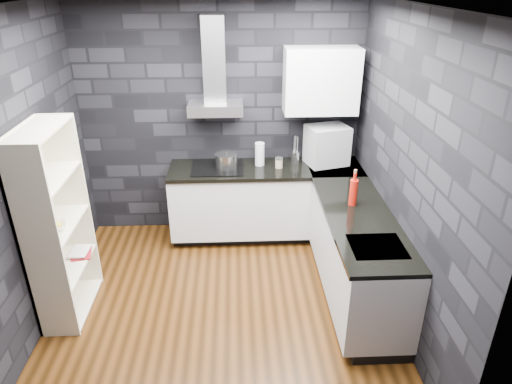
{
  "coord_description": "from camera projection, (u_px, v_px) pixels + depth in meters",
  "views": [
    {
      "loc": [
        0.17,
        -3.5,
        2.91
      ],
      "look_at": [
        0.35,
        0.45,
        1.0
      ],
      "focal_mm": 32.0,
      "sensor_mm": 36.0,
      "label": 1
    }
  ],
  "objects": [
    {
      "name": "fruit_bowl",
      "position": [
        53.0,
        227.0,
        3.92
      ],
      "size": [
        0.29,
        0.29,
        0.05
      ],
      "primitive_type": "imported",
      "rotation": [
        0.0,
        0.0,
        0.43
      ],
      "color": "white",
      "rests_on": "bookshelf"
    },
    {
      "name": "sink_rim",
      "position": [
        377.0,
        247.0,
        3.71
      ],
      "size": [
        0.44,
        0.4,
        0.01
      ],
      "primitive_type": "cube",
      "color": "#B5B4BA",
      "rests_on": "counter_right_top"
    },
    {
      "name": "toekick_back",
      "position": [
        265.0,
        230.0,
        5.61
      ],
      "size": [
        2.18,
        0.5,
        0.1
      ],
      "primitive_type": "cube",
      "color": "black",
      "rests_on": "ground"
    },
    {
      "name": "wall_right",
      "position": [
        408.0,
        175.0,
        3.89
      ],
      "size": [
        0.05,
        3.2,
        2.7
      ],
      "primitive_type": "cube",
      "color": "black",
      "rests_on": "ground"
    },
    {
      "name": "wall_front",
      "position": [
        207.0,
        307.0,
        2.36
      ],
      "size": [
        3.2,
        0.05,
        2.7
      ],
      "primitive_type": "cube",
      "color": "black",
      "rests_on": "ground"
    },
    {
      "name": "utensil_crock",
      "position": [
        295.0,
        157.0,
        5.32
      ],
      "size": [
        0.12,
        0.12,
        0.12
      ],
      "primitive_type": "cylinder",
      "rotation": [
        0.0,
        0.0,
        0.25
      ],
      "color": "#B6B5B9",
      "rests_on": "counter_back_top"
    },
    {
      "name": "ground",
      "position": [
        222.0,
        306.0,
        4.41
      ],
      "size": [
        3.2,
        3.2,
        0.0
      ],
      "primitive_type": "plane",
      "color": "#46260D"
    },
    {
      "name": "storage_jar",
      "position": [
        279.0,
        163.0,
        5.18
      ],
      "size": [
        0.09,
        0.09,
        0.1
      ],
      "primitive_type": "cylinder",
      "rotation": [
        0.0,
        0.0,
        0.08
      ],
      "color": "tan",
      "rests_on": "counter_back_top"
    },
    {
      "name": "upper_cabinet",
      "position": [
        321.0,
        81.0,
        4.93
      ],
      "size": [
        0.8,
        0.35,
        0.7
      ],
      "primitive_type": "cube",
      "color": "white",
      "rests_on": "wall_back"
    },
    {
      "name": "wall_back",
      "position": [
        221.0,
        121.0,
        5.28
      ],
      "size": [
        3.2,
        0.05,
        2.7
      ],
      "primitive_type": "cube",
      "color": "black",
      "rests_on": "ground"
    },
    {
      "name": "hood_chimney",
      "position": [
        214.0,
        60.0,
        4.85
      ],
      "size": [
        0.24,
        0.2,
        0.9
      ],
      "primitive_type": "cube",
      "color": "#B5B4BA",
      "rests_on": "hood_body"
    },
    {
      "name": "wall_left",
      "position": [
        19.0,
        182.0,
        3.75
      ],
      "size": [
        0.05,
        3.2,
        2.7
      ],
      "primitive_type": "cube",
      "color": "black",
      "rests_on": "ground"
    },
    {
      "name": "glass_vase",
      "position": [
        260.0,
        154.0,
        5.21
      ],
      "size": [
        0.11,
        0.11,
        0.26
      ],
      "primitive_type": "cylinder",
      "rotation": [
        0.0,
        0.0,
        -0.07
      ],
      "color": "silver",
      "rests_on": "counter_back_top"
    },
    {
      "name": "ceiling",
      "position": [
        210.0,
        5.0,
        3.23
      ],
      "size": [
        3.2,
        3.2,
        0.0
      ],
      "primitive_type": "plane",
      "rotation": [
        3.14,
        0.0,
        0.0
      ],
      "color": "silver"
    },
    {
      "name": "red_bottle",
      "position": [
        353.0,
        192.0,
        4.32
      ],
      "size": [
        0.09,
        0.09,
        0.26
      ],
      "primitive_type": "cylinder",
      "rotation": [
        0.0,
        0.0,
        -0.15
      ],
      "color": "#AD160B",
      "rests_on": "counter_right_top"
    },
    {
      "name": "cooktop",
      "position": [
        217.0,
        168.0,
        5.18
      ],
      "size": [
        0.58,
        0.5,
        0.01
      ],
      "primitive_type": "cube",
      "color": "black",
      "rests_on": "counter_back_top"
    },
    {
      "name": "counter_corner_top",
      "position": [
        335.0,
        168.0,
        5.25
      ],
      "size": [
        0.62,
        0.62,
        0.04
      ],
      "primitive_type": "cube",
      "color": "black",
      "rests_on": "counter_right_cab"
    },
    {
      "name": "book_red",
      "position": [
        70.0,
        245.0,
        4.33
      ],
      "size": [
        0.18,
        0.06,
        0.24
      ],
      "primitive_type": "imported",
      "rotation": [
        0.0,
        0.0,
        0.19
      ],
      "color": "maroon",
      "rests_on": "bookshelf"
    },
    {
      "name": "toekick_right",
      "position": [
        357.0,
        291.0,
        4.53
      ],
      "size": [
        0.5,
        1.78,
        0.1
      ],
      "primitive_type": "cube",
      "color": "black",
      "rests_on": "ground"
    },
    {
      "name": "counter_right_top",
      "position": [
        360.0,
        218.0,
        4.17
      ],
      "size": [
        0.62,
        1.8,
        0.04
      ],
      "primitive_type": "cube",
      "color": "black",
      "rests_on": "counter_right_cab"
    },
    {
      "name": "pot",
      "position": [
        226.0,
        161.0,
        5.15
      ],
      "size": [
        0.24,
        0.24,
        0.14
      ],
      "primitive_type": "cylinder",
      "rotation": [
        0.0,
        0.0,
        0.01
      ],
      "color": "#B6B5B9",
      "rests_on": "cooktop"
    },
    {
      "name": "counter_back_cab",
      "position": [
        265.0,
        200.0,
        5.39
      ],
      "size": [
        2.2,
        0.6,
        0.76
      ],
      "primitive_type": "cube",
      "color": "silver",
      "rests_on": "ground"
    },
    {
      "name": "counter_back_top",
      "position": [
        266.0,
        169.0,
        5.2
      ],
      "size": [
        2.2,
        0.62,
        0.04
      ],
      "primitive_type": "cube",
      "color": "black",
      "rests_on": "counter_back_cab"
    },
    {
      "name": "bookshelf",
      "position": [
        57.0,
        226.0,
        4.01
      ],
      "size": [
        0.46,
        0.84,
        1.8
      ],
      "primitive_type": "cube",
      "rotation": [
        0.0,
        0.0,
        0.15
      ],
      "color": "beige",
      "rests_on": "ground"
    },
    {
      "name": "counter_right_cab",
      "position": [
        357.0,
        255.0,
        4.34
      ],
      "size": [
        0.6,
        1.8,
        0.76
      ],
      "primitive_type": "cube",
      "color": "silver",
      "rests_on": "ground"
    },
    {
      "name": "hood_body",
      "position": [
        216.0,
        108.0,
        5.01
      ],
      "size": [
        0.6,
        0.34,
        0.12
      ],
      "primitive_type": "cube",
      "color": "#B5B4BA",
      "rests_on": "wall_back"
    },
    {
      "name": "book_second",
      "position": [
        69.0,
        242.0,
        4.34
      ],
      "size": [
        0.17,
        0.03,
        0.23
      ],
      "primitive_type": "imported",
      "rotation": [
        0.0,
        0.0,
        -0.05
      ],
      "color": "#B2B2B2",
      "rests_on": "bookshelf"
    },
    {
      "name": "appliance_garage",
      "position": [
        327.0,
        145.0,
        5.21
      ],
      "size": [
        0.52,
        0.46,
        0.45
      ],
      "primitive_type": "cube",
      "rotation": [
        0.0,
        0.0,
        0.28
      ],
      "color": "#9EA0A4",
      "rests_on": "counter_back_top"
    }
  ]
}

